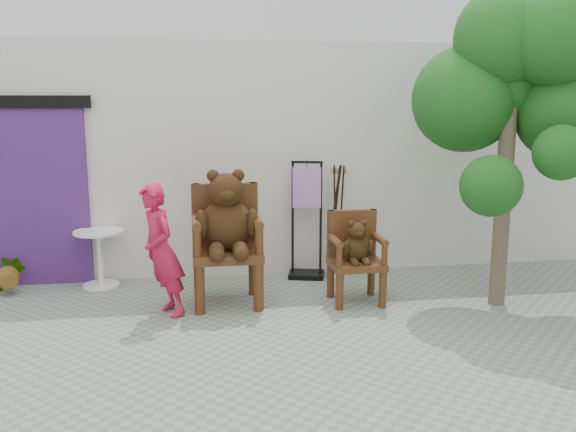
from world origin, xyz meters
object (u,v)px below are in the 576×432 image
object	(u,v)px
chair_big	(227,227)
tree	(522,74)
chair_small	(356,250)
stool_bucket	(338,228)
display_stand	(307,233)
cafe_table	(100,252)
person	(162,251)

from	to	relation	value
chair_big	tree	world-z (taller)	tree
chair_small	stool_bucket	world-z (taller)	stool_bucket
chair_big	display_stand	xyz separation A→B (m)	(1.07, 0.86, -0.30)
chair_big	stool_bucket	size ratio (longest dim) A/B	1.05
chair_big	stool_bucket	distance (m)	1.72
cafe_table	display_stand	world-z (taller)	display_stand
chair_small	cafe_table	bearing A→B (deg)	160.92
display_stand	chair_small	bearing A→B (deg)	-55.55
chair_big	chair_small	world-z (taller)	chair_big
chair_small	cafe_table	size ratio (longest dim) A/B	1.46
display_stand	tree	world-z (taller)	tree
person	stool_bucket	xyz separation A→B (m)	(2.18, 1.16, -0.07)
chair_small	tree	size ratio (longest dim) A/B	0.29
cafe_table	display_stand	size ratio (longest dim) A/B	0.47
person	cafe_table	size ratio (longest dim) A/B	2.03
chair_big	tree	bearing A→B (deg)	-7.42
stool_bucket	tree	world-z (taller)	tree
cafe_table	chair_big	bearing A→B (deg)	-29.86
display_stand	tree	bearing A→B (deg)	-16.92
cafe_table	tree	world-z (taller)	tree
person	tree	distance (m)	4.29
person	display_stand	xyz separation A→B (m)	(1.77, 1.18, -0.13)
person	chair_small	bearing A→B (deg)	67.23
cafe_table	stool_bucket	bearing A→B (deg)	-0.39
chair_small	stool_bucket	size ratio (longest dim) A/B	0.71
chair_small	tree	xyz separation A→B (m)	(1.73, -0.26, 1.95)
cafe_table	display_stand	xyz separation A→B (m)	(2.58, -0.00, 0.14)
chair_big	display_stand	bearing A→B (deg)	38.87
person	cafe_table	distance (m)	1.46
display_stand	stool_bucket	xyz separation A→B (m)	(0.41, -0.02, 0.06)
display_stand	tree	size ratio (longest dim) A/B	0.42
person	cafe_table	world-z (taller)	person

